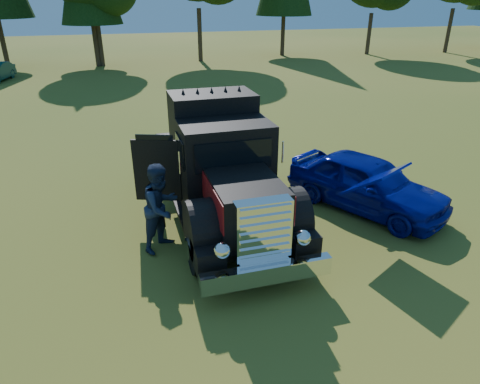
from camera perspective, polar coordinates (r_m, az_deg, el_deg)
The scene contains 5 objects.
ground at distance 9.44m, azimuth 7.98°, elevation -8.74°, with size 120.00×120.00×0.00m, color #42581A.
diamond_t_truck at distance 10.41m, azimuth -2.49°, elevation 2.81°, with size 3.32×7.16×3.00m.
hotrod_coupe at distance 11.60m, azimuth 16.53°, elevation 1.18°, with size 3.51×4.54×1.89m.
spectator_near at distance 10.68m, azimuth -11.20°, elevation 1.08°, with size 0.70×0.46×1.93m, color #1A243E.
spectator_far at distance 9.41m, azimuth -10.44°, elevation -2.02°, with size 0.97×0.75×1.99m, color #1D2A44.
Camera 1 is at (-3.44, -7.09, 5.20)m, focal length 32.00 mm.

